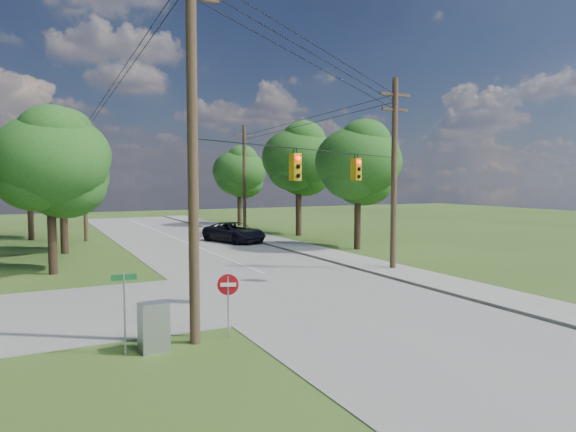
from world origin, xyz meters
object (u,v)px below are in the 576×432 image
car_main_north (234,232)px  do_not_enter_sign (228,291)px  pole_ne (394,171)px  control_cabinet (154,327)px  pole_sw (193,138)px  pole_north_w (85,178)px  pole_north_e (244,178)px

car_main_north → do_not_enter_sign: bearing=-129.8°
pole_ne → do_not_enter_sign: bearing=-148.7°
pole_ne → control_cabinet: size_ratio=7.27×
pole_sw → pole_ne: size_ratio=1.14×
pole_north_w → control_cabinet: (-0.88, -29.80, -4.41)m
pole_ne → pole_north_w: bearing=122.3°
pole_ne → pole_north_w: size_ratio=1.05×
pole_north_e → car_main_north: size_ratio=1.76×
pole_north_e → pole_north_w: bearing=180.0°
pole_sw → do_not_enter_sign: bearing=3.7°
pole_sw → do_not_enter_sign: size_ratio=5.91×
pole_ne → do_not_enter_sign: 15.04m
pole_sw → pole_north_w: size_ratio=1.20×
pole_north_e → pole_sw: bearing=-114.5°
pole_north_w → control_cabinet: pole_north_w is taller
control_cabinet → do_not_enter_sign: (2.38, 0.27, 0.78)m
pole_north_w → control_cabinet: 30.14m
pole_north_e → control_cabinet: 33.56m
pole_sw → control_cabinet: pole_sw is taller
control_cabinet → car_main_north: bearing=58.3°
control_cabinet → do_not_enter_sign: do_not_enter_sign is taller
pole_north_w → do_not_enter_sign: size_ratio=4.92×
pole_north_w → pole_ne: bearing=-57.7°
pole_sw → pole_north_e: bearing=65.5°
pole_ne → pole_north_w: (-13.90, 22.00, -0.34)m
pole_ne → pole_north_e: pole_ne is taller
car_main_north → control_cabinet: bearing=-134.5°
car_main_north → pole_ne: bearing=-96.5°
pole_ne → car_main_north: size_ratio=1.85×
pole_north_w → pole_sw: bearing=-89.2°
pole_sw → pole_ne: pole_sw is taller
pole_north_w → do_not_enter_sign: bearing=-87.1°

